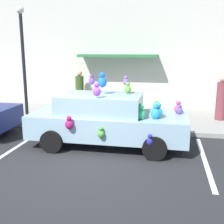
% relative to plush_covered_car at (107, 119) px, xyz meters
% --- Properties ---
extents(ground_plane, '(60.00, 60.00, 0.00)m').
position_rel_plush_covered_car_xyz_m(ground_plane, '(-0.34, -1.65, -0.81)').
color(ground_plane, '#262628').
extents(sidewalk, '(24.00, 4.00, 0.15)m').
position_rel_plush_covered_car_xyz_m(sidewalk, '(-0.34, 3.35, -0.73)').
color(sidewalk, gray).
rests_on(sidewalk, ground).
extents(storefront_building, '(24.00, 1.25, 6.40)m').
position_rel_plush_covered_car_xyz_m(storefront_building, '(-0.34, 5.49, 2.39)').
color(storefront_building, beige).
rests_on(storefront_building, ground).
extents(parking_stripe_front, '(0.12, 3.60, 0.01)m').
position_rel_plush_covered_car_xyz_m(parking_stripe_front, '(2.77, -0.65, -0.80)').
color(parking_stripe_front, silver).
rests_on(parking_stripe_front, ground).
extents(parking_stripe_rear, '(0.12, 3.60, 0.01)m').
position_rel_plush_covered_car_xyz_m(parking_stripe_rear, '(-2.60, -0.65, -0.80)').
color(parking_stripe_rear, silver).
rests_on(parking_stripe_rear, ground).
extents(plush_covered_car, '(4.59, 2.04, 2.19)m').
position_rel_plush_covered_car_xyz_m(plush_covered_car, '(0.00, 0.00, 0.00)').
color(plush_covered_car, '#91B2C2').
rests_on(plush_covered_car, ground).
extents(teddy_bear_on_sidewalk, '(0.30, 0.25, 0.57)m').
position_rel_plush_covered_car_xyz_m(teddy_bear_on_sidewalk, '(-0.41, 1.99, -0.39)').
color(teddy_bear_on_sidewalk, beige).
rests_on(teddy_bear_on_sidewalk, sidewalk).
extents(street_lamp_post, '(0.28, 0.28, 4.20)m').
position_rel_plush_covered_car_xyz_m(street_lamp_post, '(-3.56, 1.85, 1.89)').
color(street_lamp_post, black).
rests_on(street_lamp_post, sidewalk).
extents(pedestrian_near_shopfront, '(0.37, 0.37, 1.71)m').
position_rel_plush_covered_car_xyz_m(pedestrian_near_shopfront, '(3.78, 3.36, 0.14)').
color(pedestrian_near_shopfront, brown).
rests_on(pedestrian_near_shopfront, sidewalk).
extents(pedestrian_walking_past, '(0.39, 0.39, 1.71)m').
position_rel_plush_covered_car_xyz_m(pedestrian_walking_past, '(-2.36, 4.79, 0.13)').
color(pedestrian_walking_past, '#324D1F').
rests_on(pedestrian_walking_past, sidewalk).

